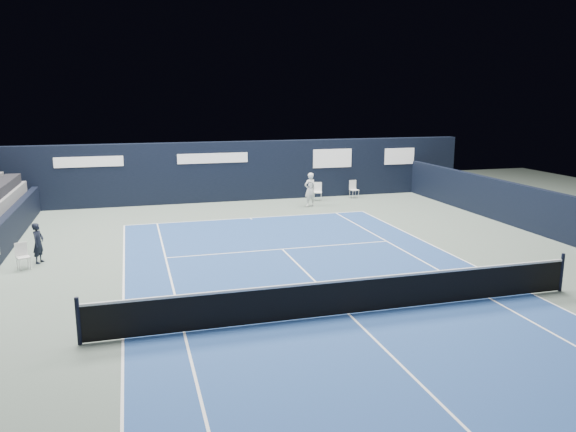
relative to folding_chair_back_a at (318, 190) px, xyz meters
name	(u,v)px	position (x,y,z in m)	size (l,w,h in m)	color
ground	(323,289)	(-4.37, -13.28, -0.54)	(48.00, 48.00, 0.00)	#53625A
court_surface	(349,314)	(-4.37, -15.28, -0.54)	(10.97, 23.77, 0.01)	navy
enclosure_wall_right	(538,211)	(6.13, -9.28, 0.36)	(0.30, 22.00, 1.80)	black
folding_chair_back_a	(318,190)	(0.00, 0.00, 0.00)	(0.53, 0.52, 0.95)	white
folding_chair_back_b	(354,188)	(2.11, 0.20, 0.00)	(0.47, 0.45, 0.95)	silver
line_judge_chair	(22,254)	(-12.93, -8.86, -0.06)	(0.49, 0.48, 0.85)	silver
line_judge	(38,243)	(-12.52, -8.29, 0.13)	(0.49, 0.32, 1.35)	black
court_markings	(349,314)	(-4.37, -15.28, -0.53)	(11.03, 23.83, 0.00)	white
tennis_net	(349,295)	(-4.37, -15.28, -0.03)	(12.90, 0.10, 1.10)	black
back_sponsor_wall	(232,171)	(-4.36, 1.22, 1.01)	(26.00, 0.63, 3.10)	black
tennis_player	(310,190)	(-0.91, -1.46, 0.30)	(0.71, 0.90, 1.69)	silver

